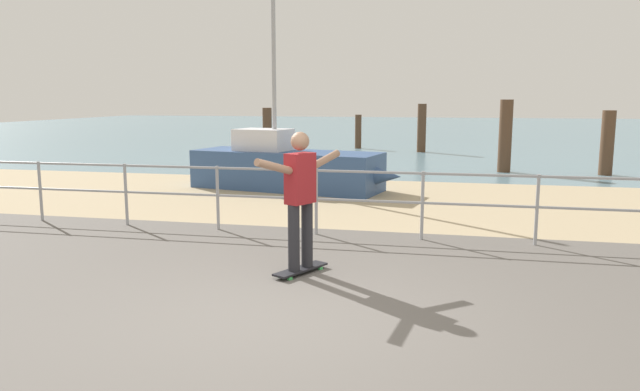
{
  "coord_description": "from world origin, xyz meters",
  "views": [
    {
      "loc": [
        1.52,
        -5.41,
        2.13
      ],
      "look_at": [
        -0.12,
        2.0,
        0.9
      ],
      "focal_mm": 34.05,
      "sensor_mm": 36.0,
      "label": 1
    }
  ],
  "objects": [
    {
      "name": "railing_fence",
      "position": [
        -2.16,
        3.6,
        0.7
      ],
      "size": [
        13.04,
        0.05,
        1.05
      ],
      "color": "#9EA0A5",
      "rests_on": "ground"
    },
    {
      "name": "skateboarder",
      "position": [
        -0.25,
        1.48,
        1.02
      ],
      "size": [
        0.74,
        1.33,
        1.65
      ],
      "color": "#26262B",
      "rests_on": "skateboard"
    },
    {
      "name": "groyne_post_0",
      "position": [
        -5.09,
        15.56,
        0.88
      ],
      "size": [
        0.33,
        0.33,
        1.76
      ],
      "primitive_type": "cylinder",
      "color": "#513826",
      "rests_on": "ground"
    },
    {
      "name": "groyne_post_2",
      "position": [
        0.25,
        18.51,
        0.94
      ],
      "size": [
        0.34,
        0.34,
        1.88
      ],
      "primitive_type": "cylinder",
      "color": "#513826",
      "rests_on": "ground"
    },
    {
      "name": "groyne_post_3",
      "position": [
        2.92,
        12.54,
        1.03
      ],
      "size": [
        0.37,
        0.37,
        2.07
      ],
      "primitive_type": "cylinder",
      "color": "#513826",
      "rests_on": "ground"
    },
    {
      "name": "ground_plane",
      "position": [
        0.0,
        -1.0,
        0.0
      ],
      "size": [
        24.0,
        10.0,
        0.04
      ],
      "primitive_type": "cube",
      "color": "#605B56",
      "rests_on": "ground"
    },
    {
      "name": "sea_surface",
      "position": [
        0.0,
        35.0,
        0.0
      ],
      "size": [
        72.0,
        50.0,
        0.04
      ],
      "primitive_type": "cube",
      "color": "slate",
      "rests_on": "ground"
    },
    {
      "name": "groyne_post_4",
      "position": [
        5.59,
        12.43,
        0.89
      ],
      "size": [
        0.36,
        0.36,
        1.78
      ],
      "primitive_type": "cylinder",
      "color": "#513826",
      "rests_on": "ground"
    },
    {
      "name": "sailboat",
      "position": [
        -2.11,
        8.02,
        0.52
      ],
      "size": [
        5.07,
        2.25,
        4.92
      ],
      "color": "#335184",
      "rests_on": "ground"
    },
    {
      "name": "beach_strip",
      "position": [
        0.0,
        7.0,
        0.0
      ],
      "size": [
        24.0,
        6.0,
        0.04
      ],
      "primitive_type": "cube",
      "color": "tan",
      "rests_on": "ground"
    },
    {
      "name": "groyne_post_1",
      "position": [
        -2.42,
        19.64,
        0.71
      ],
      "size": [
        0.27,
        0.27,
        1.42
      ],
      "primitive_type": "cylinder",
      "color": "#513826",
      "rests_on": "ground"
    },
    {
      "name": "skateboard",
      "position": [
        -0.25,
        1.48,
        0.07
      ],
      "size": [
        0.54,
        0.8,
        0.08
      ],
      "color": "black",
      "rests_on": "ground"
    }
  ]
}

